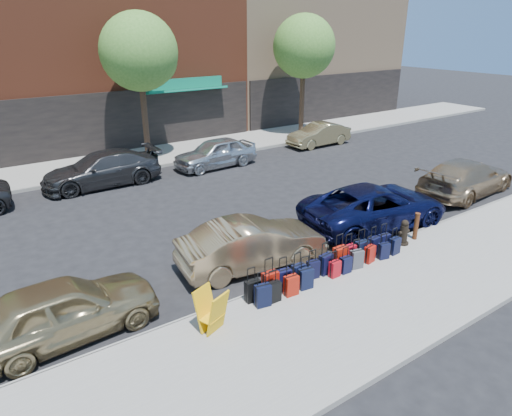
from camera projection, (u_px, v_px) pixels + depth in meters
ground at (236, 222)px, 16.80m from camera, size 120.00×120.00×0.00m
sidewalk_near at (369, 302)px, 11.81m from camera, size 60.00×4.00×0.15m
sidewalk_far at (136, 159)px, 24.41m from camera, size 60.00×4.00×0.15m
curb_near at (317, 270)px, 13.35m from camera, size 60.00×0.08×0.15m
curb_far at (151, 168)px, 22.86m from camera, size 60.00×0.08×0.15m
tree_center at (142, 54)px, 22.36m from camera, size 3.80×3.80×7.27m
tree_right at (306, 48)px, 27.89m from camera, size 3.80×3.80×7.27m
suitcase_front_0 at (253, 291)px, 11.65m from camera, size 0.40×0.24×0.94m
suitcase_front_1 at (270, 283)px, 11.93m from camera, size 0.44×0.25×1.04m
suitcase_front_2 at (284, 280)px, 12.15m from camera, size 0.41×0.26×0.95m
suitcase_front_3 at (298, 274)px, 12.43m from camera, size 0.38×0.21×0.93m
suitcase_front_4 at (313, 269)px, 12.71m from camera, size 0.38×0.24×0.85m
suitcase_front_5 at (326, 264)px, 12.92m from camera, size 0.42×0.27×0.96m
suitcase_front_6 at (340, 257)px, 13.27m from camera, size 0.43×0.24×1.03m
suitcase_front_7 at (349, 254)px, 13.49m from camera, size 0.39×0.22×0.94m
suitcase_front_8 at (362, 250)px, 13.70m from camera, size 0.42×0.26×0.98m
suitcase_front_9 at (374, 246)px, 14.02m from camera, size 0.39×0.24×0.91m
suitcase_front_10 at (384, 242)px, 14.24m from camera, size 0.39×0.24×0.91m
suitcase_back_0 at (263, 295)px, 11.44m from camera, size 0.43×0.30×0.95m
suitcase_back_1 at (274, 292)px, 11.63m from camera, size 0.37×0.22×0.88m
suitcase_back_2 at (291, 285)px, 11.91m from camera, size 0.39×0.25×0.89m
suitcase_back_3 at (306, 279)px, 12.21m from camera, size 0.42×0.28×0.93m
suitcase_back_5 at (335, 269)px, 12.79m from camera, size 0.33×0.20×0.78m
suitcase_back_6 at (346, 265)px, 12.99m from camera, size 0.34×0.20×0.80m
suitcase_back_7 at (356, 259)px, 13.24m from camera, size 0.41×0.29×0.90m
suitcase_back_8 at (370, 254)px, 13.57m from camera, size 0.38×0.27×0.84m
suitcase_back_9 at (384, 251)px, 13.78m from camera, size 0.37×0.26×0.81m
suitcase_back_10 at (395, 246)px, 14.07m from camera, size 0.37×0.23×0.85m
fire_hydrant at (404, 233)px, 14.66m from camera, size 0.43×0.38×0.84m
bollard at (416, 226)px, 14.96m from camera, size 0.17×0.17×0.92m
display_rack at (212, 311)px, 10.45m from camera, size 0.77×0.80×1.03m
car_near_0 at (64, 309)px, 10.39m from camera, size 4.39×1.98×1.46m
car_near_1 at (252, 244)px, 13.47m from camera, size 4.61×2.10×1.46m
car_near_2 at (375, 206)px, 16.21m from camera, size 5.75×3.22×1.52m
car_near_3 at (466, 177)px, 19.29m from camera, size 5.34×2.50×1.51m
car_far_1 at (102, 169)px, 20.36m from camera, size 5.21×2.16×1.51m
car_far_2 at (215, 153)px, 23.02m from camera, size 4.38×1.92×1.47m
car_far_3 at (319, 135)px, 27.16m from camera, size 4.03×1.42×1.32m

